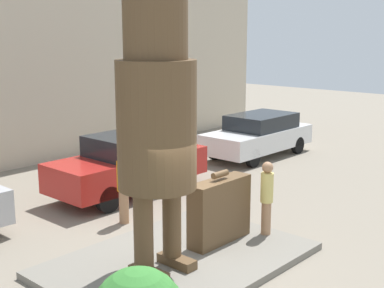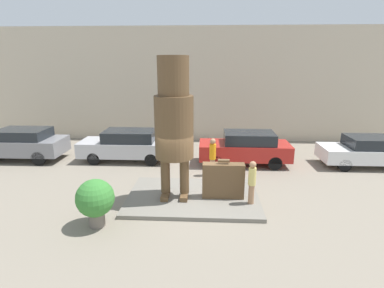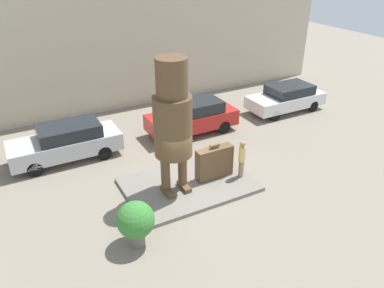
% 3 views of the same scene
% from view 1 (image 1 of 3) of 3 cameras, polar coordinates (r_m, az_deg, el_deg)
% --- Properties ---
extents(ground_plane, '(60.00, 60.00, 0.00)m').
position_cam_1_polar(ground_plane, '(10.44, -1.38, -12.61)').
color(ground_plane, gray).
extents(pedestal, '(4.87, 3.37, 0.14)m').
position_cam_1_polar(pedestal, '(10.41, -1.38, -12.26)').
color(pedestal, slate).
rests_on(pedestal, ground_plane).
extents(statue_figure, '(1.37, 1.37, 5.05)m').
position_cam_1_polar(statue_figure, '(9.02, -3.82, 4.02)').
color(statue_figure, brown).
rests_on(statue_figure, pedestal).
extents(giant_suitcase, '(1.52, 0.42, 1.48)m').
position_cam_1_polar(giant_suitcase, '(10.86, 2.96, -7.10)').
color(giant_suitcase, brown).
rests_on(giant_suitcase, pedestal).
extents(tourist, '(0.27, 0.27, 1.57)m').
position_cam_1_polar(tourist, '(11.27, 7.98, -5.40)').
color(tourist, '#A87A56').
rests_on(tourist, pedestal).
extents(parked_car_red, '(4.46, 1.77, 1.64)m').
position_cam_1_polar(parked_car_red, '(14.55, -6.60, -1.95)').
color(parked_car_red, '#B2231E').
rests_on(parked_car_red, ground_plane).
extents(parked_car_white, '(4.42, 1.80, 1.49)m').
position_cam_1_polar(parked_car_white, '(18.96, 7.11, 1.03)').
color(parked_car_white, silver).
rests_on(parked_car_white, ground_plane).
extents(worker_hivis, '(0.29, 0.29, 1.73)m').
position_cam_1_polar(worker_hivis, '(12.28, -7.34, -4.19)').
color(worker_hivis, '#A87A56').
rests_on(worker_hivis, ground_plane).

